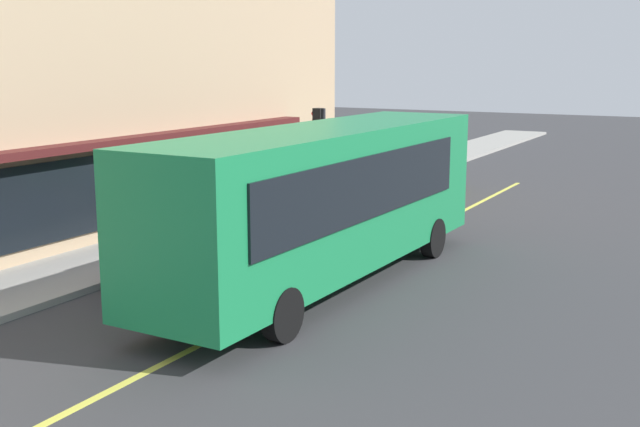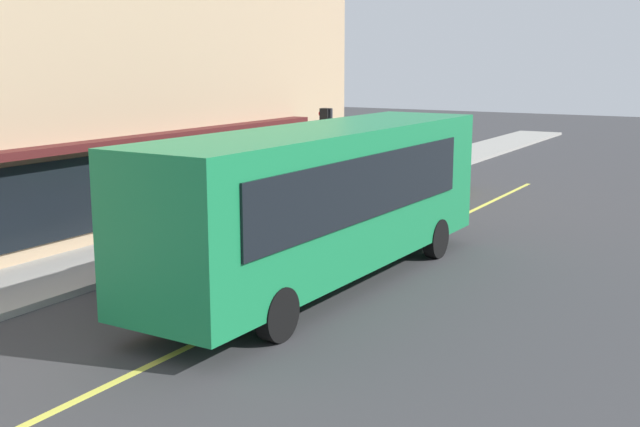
% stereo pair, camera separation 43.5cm
% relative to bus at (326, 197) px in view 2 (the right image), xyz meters
% --- Properties ---
extents(ground, '(120.00, 120.00, 0.00)m').
position_rel_bus_xyz_m(ground, '(-1.37, 0.12, -1.99)').
color(ground, '#38383A').
extents(sidewalk, '(80.00, 2.79, 0.15)m').
position_rel_bus_xyz_m(sidewalk, '(-1.37, 5.50, -1.91)').
color(sidewalk, '#9E9B93').
rests_on(sidewalk, ground).
extents(lane_centre_stripe, '(36.00, 0.16, 0.01)m').
position_rel_bus_xyz_m(lane_centre_stripe, '(-1.37, 0.12, -1.98)').
color(lane_centre_stripe, '#D8D14C').
rests_on(lane_centre_stripe, ground).
extents(bus, '(11.18, 2.78, 3.50)m').
position_rel_bus_xyz_m(bus, '(0.00, 0.00, 0.00)').
color(bus, '#197F47').
rests_on(bus, ground).
extents(traffic_light, '(0.30, 0.52, 3.20)m').
position_rel_bus_xyz_m(traffic_light, '(8.01, 4.60, 0.55)').
color(traffic_light, '#2D2D33').
rests_on(traffic_light, sidewalk).
extents(car_yellow, '(4.31, 1.88, 1.52)m').
position_rel_bus_xyz_m(car_yellow, '(12.41, 2.93, -1.24)').
color(car_yellow, yellow).
rests_on(car_yellow, ground).
extents(car_navy, '(4.33, 1.92, 1.52)m').
position_rel_bus_xyz_m(car_navy, '(-0.68, 3.08, -1.24)').
color(car_navy, navy).
rests_on(car_navy, ground).
extents(car_teal, '(4.32, 1.89, 1.52)m').
position_rel_bus_xyz_m(car_teal, '(6.33, 2.75, -1.24)').
color(car_teal, '#14666B').
rests_on(car_teal, ground).
extents(pedestrian_mid_block, '(0.34, 0.34, 1.74)m').
position_rel_bus_xyz_m(pedestrian_mid_block, '(6.07, 4.94, -0.79)').
color(pedestrian_mid_block, black).
rests_on(pedestrian_mid_block, sidewalk).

